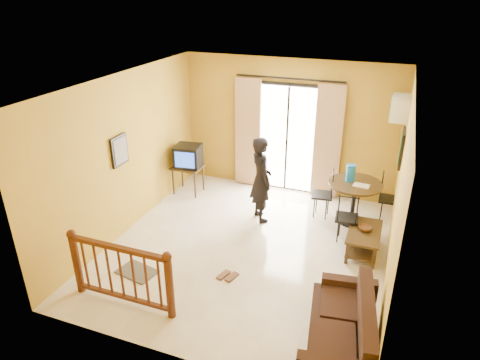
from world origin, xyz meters
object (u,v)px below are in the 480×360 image
at_px(coffee_table, 364,238).
at_px(television, 188,156).
at_px(sofa, 344,331).
at_px(standing_person, 261,179).
at_px(dining_table, 355,191).

bearing_deg(coffee_table, television, 164.88).
height_order(television, sofa, television).
relative_size(television, standing_person, 0.35).
relative_size(television, sofa, 0.34).
xyz_separation_m(television, sofa, (3.72, -3.24, -0.56)).
distance_m(sofa, standing_person, 3.38).
bearing_deg(dining_table, standing_person, -164.09).
bearing_deg(sofa, standing_person, 117.90).
bearing_deg(coffee_table, sofa, -90.01).
distance_m(dining_table, coffee_table, 1.06).
distance_m(television, coffee_table, 3.89).
relative_size(dining_table, standing_person, 0.60).
bearing_deg(sofa, television, 131.03).
relative_size(television, dining_table, 0.59).
distance_m(television, dining_table, 3.42).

